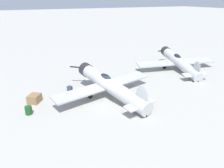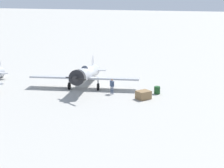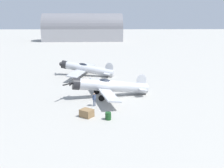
# 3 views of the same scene
# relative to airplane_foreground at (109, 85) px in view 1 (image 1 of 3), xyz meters

# --- Properties ---
(ground_plane) EXTENTS (400.00, 400.00, 0.00)m
(ground_plane) POSITION_rel_airplane_foreground_xyz_m (0.51, 0.12, -1.52)
(ground_plane) COLOR #A8A59E
(airplane_foreground) EXTENTS (11.66, 12.42, 3.04)m
(airplane_foreground) POSITION_rel_airplane_foreground_xyz_m (0.00, 0.00, 0.00)
(airplane_foreground) COLOR #B7BABF
(airplane_foreground) RESTS_ON ground_plane
(airplane_mid_apron) EXTENTS (10.53, 12.54, 2.93)m
(airplane_mid_apron) POSITION_rel_airplane_foreground_xyz_m (-4.17, 13.63, -0.18)
(airplane_mid_apron) COLOR #B7BABF
(airplane_mid_apron) RESTS_ON ground_plane
(ground_crew_mechanic) EXTENTS (0.43, 0.57, 1.67)m
(ground_crew_mechanic) POSITION_rel_airplane_foreground_xyz_m (-1.79, -3.87, -0.51)
(ground_crew_mechanic) COLOR #384766
(ground_crew_mechanic) RESTS_ON ground_plane
(equipment_crate) EXTENTS (1.73, 1.68, 0.86)m
(equipment_crate) POSITION_rel_airplane_foreground_xyz_m (-2.49, -7.55, -1.09)
(equipment_crate) COLOR olive
(equipment_crate) RESTS_ON ground_plane
(fuel_drum) EXTENTS (0.68, 0.68, 0.82)m
(fuel_drum) POSITION_rel_airplane_foreground_xyz_m (-0.10, -8.43, -1.11)
(fuel_drum) COLOR #19471E
(fuel_drum) RESTS_ON ground_plane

